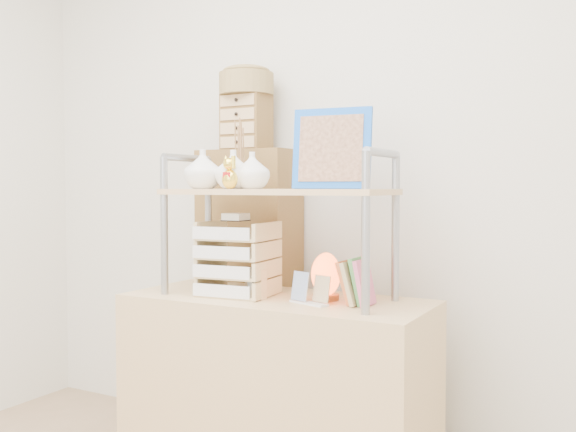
% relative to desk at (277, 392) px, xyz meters
% --- Properties ---
extents(desk, '(1.20, 0.50, 0.75)m').
position_rel_desk_xyz_m(desk, '(0.00, 0.00, 0.00)').
color(desk, tan).
rests_on(desk, ground).
extents(cabinet, '(0.45, 0.25, 1.35)m').
position_rel_desk_xyz_m(cabinet, '(-0.36, 0.37, 0.30)').
color(cabinet, brown).
rests_on(cabinet, ground).
extents(hutch, '(0.90, 0.34, 0.73)m').
position_rel_desk_xyz_m(hutch, '(-0.07, 0.01, 0.81)').
color(hutch, gray).
rests_on(hutch, desk).
extents(letter_tray, '(0.29, 0.28, 0.33)m').
position_rel_desk_xyz_m(letter_tray, '(-0.17, -0.03, 0.51)').
color(letter_tray, tan).
rests_on(letter_tray, desk).
extents(salt_lamp, '(0.12, 0.11, 0.18)m').
position_rel_desk_xyz_m(salt_lamp, '(0.19, 0.04, 0.47)').
color(salt_lamp, brown).
rests_on(salt_lamp, desk).
extents(desk_clock, '(0.09, 0.05, 0.12)m').
position_rel_desk_xyz_m(desk_clock, '(-0.06, -0.06, 0.43)').
color(desk_clock, tan).
rests_on(desk_clock, desk).
extents(postcard_stand, '(0.17, 0.09, 0.12)m').
position_rel_desk_xyz_m(postcard_stand, '(0.18, -0.06, 0.41)').
color(postcard_stand, white).
rests_on(postcard_stand, desk).
extents(drawer_chest, '(0.20, 0.16, 0.25)m').
position_rel_desk_xyz_m(drawer_chest, '(-0.36, 0.35, 1.10)').
color(drawer_chest, brown).
rests_on(drawer_chest, cabinet).
extents(woven_basket, '(0.25, 0.25, 0.10)m').
position_rel_desk_xyz_m(woven_basket, '(-0.36, 0.35, 1.28)').
color(woven_basket, olive).
rests_on(woven_basket, drawer_chest).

